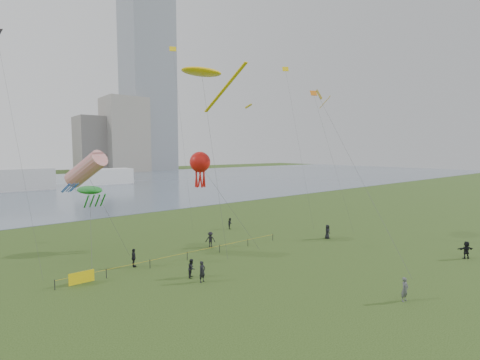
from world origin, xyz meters
TOP-DOWN VIEW (x-y plane):
  - ground_plane at (0.00, 0.00)m, footprint 400.00×400.00m
  - lake at (0.00, 100.00)m, footprint 400.00×120.00m
  - tower at (62.00, 168.00)m, footprint 24.00×24.00m
  - building_mid at (46.00, 162.00)m, footprint 20.00×20.00m
  - building_low at (32.00, 168.00)m, footprint 16.00×18.00m
  - pavilion_left at (-12.00, 95.00)m, footprint 22.00×8.00m
  - pavilion_right at (14.00, 98.00)m, footprint 18.00×7.00m
  - fence at (-10.83, 12.62)m, footprint 24.07×0.07m
  - kite_flyer at (2.71, -5.75)m, footprint 0.66×0.45m
  - spectator_a at (-6.87, 8.20)m, footprint 0.99×0.99m
  - spectator_b at (-0.30, 14.98)m, footprint 1.27×1.27m
  - spectator_c at (-9.73, 13.95)m, footprint 0.62×1.09m
  - spectator_d at (13.24, 8.98)m, footprint 0.92×0.66m
  - spectator_e at (17.58, -4.91)m, footprint 1.68×1.34m
  - spectator_f at (-6.76, 6.70)m, footprint 0.72×0.55m
  - spectator_g at (7.09, 20.94)m, footprint 0.90×0.95m
  - kite_stingray at (-0.65, 15.80)m, footprint 4.90×10.01m
  - kite_windsock at (-12.50, 18.37)m, footprint 6.27×5.05m
  - kite_creature at (-11.32, 21.64)m, footprint 3.42×9.97m
  - kite_octopus at (-0.63, 16.48)m, footprint 5.17×7.08m
  - kite_delta at (11.82, 8.79)m, footprint 5.22×14.59m
  - small_kites at (3.74, 20.48)m, footprint 36.05×12.64m

SIDE VIEW (x-z plane):
  - ground_plane at x=0.00m, z-range 0.00..0.00m
  - lake at x=0.00m, z-range -0.02..0.06m
  - fence at x=-10.83m, z-range 0.03..1.08m
  - spectator_g at x=7.09m, z-range 0.00..1.55m
  - spectator_a at x=-6.87m, z-range 0.00..1.62m
  - spectator_d at x=13.24m, z-range 0.00..1.75m
  - spectator_c at x=-9.73m, z-range 0.00..1.76m
  - spectator_b at x=-0.30m, z-range 0.00..1.77m
  - kite_flyer at x=2.71m, z-range 0.00..1.77m
  - spectator_f at x=-6.76m, z-range 0.00..1.78m
  - spectator_e at x=17.58m, z-range 0.00..1.79m
  - pavilion_right at x=14.00m, z-range 0.00..5.00m
  - pavilion_left at x=-12.00m, z-range 0.00..6.00m
  - kite_creature at x=-11.32m, z-range 3.14..10.33m
  - kite_windsock at x=-12.50m, z-range 3.64..14.69m
  - kite_octopus at x=-0.63m, z-range 4.18..15.04m
  - building_low at x=32.00m, z-range 0.00..28.00m
  - kite_delta at x=11.82m, z-range 7.31..25.57m
  - building_mid at x=46.00m, z-range 0.00..38.00m
  - kite_stingray at x=-0.65m, z-range 9.55..29.58m
  - small_kites at x=3.74m, z-range 18.81..25.39m
  - tower at x=62.00m, z-range 0.00..120.00m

